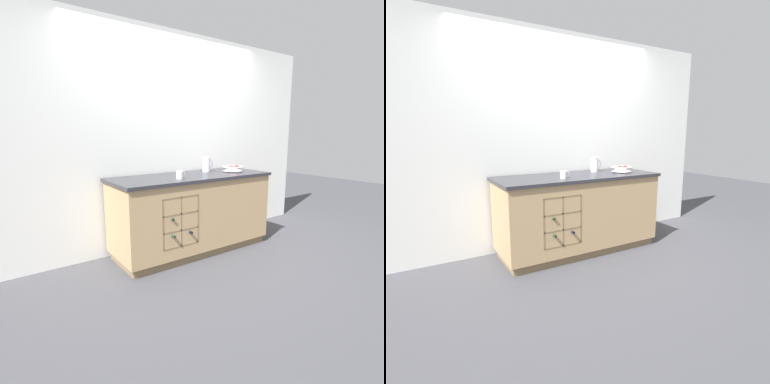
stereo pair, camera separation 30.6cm
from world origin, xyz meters
TOP-DOWN VIEW (x-y plane):
  - ground_plane at (0.00, 0.00)m, footprint 14.00×14.00m
  - back_wall at (0.00, 0.41)m, footprint 4.40×0.06m
  - kitchen_island at (-0.00, -0.00)m, footprint 1.89×0.74m
  - fruit_bowl at (0.60, -0.04)m, footprint 0.26×0.26m
  - white_pitcher at (0.33, 0.15)m, footprint 0.15×0.10m
  - ceramic_mug at (-0.26, -0.15)m, footprint 0.11×0.07m

SIDE VIEW (x-z plane):
  - ground_plane at x=0.00m, z-range 0.00..0.00m
  - kitchen_island at x=0.00m, z-range 0.01..0.91m
  - ceramic_mug at x=-0.26m, z-range 0.90..0.98m
  - fruit_bowl at x=0.60m, z-range 0.91..0.99m
  - white_pitcher at x=0.33m, z-range 0.91..1.08m
  - back_wall at x=0.00m, z-range 0.00..2.55m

